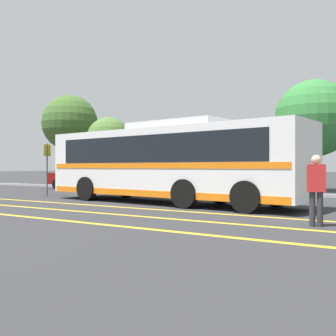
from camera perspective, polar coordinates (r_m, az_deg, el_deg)
ground_plane at (r=15.15m, az=3.01°, el=-5.20°), size 220.00×220.00×0.00m
lane_strip_0 at (r=13.56m, az=-4.91°, el=-5.81°), size 30.96×0.20×0.01m
lane_strip_1 at (r=12.23m, az=-9.78°, el=-6.46°), size 30.96×0.20×0.01m
lane_strip_2 at (r=10.97m, az=-15.98°, el=-7.23°), size 30.96×0.20×0.01m
curb_strip at (r=21.03m, az=9.15°, el=-3.50°), size 38.96×0.36×0.15m
transit_bus at (r=15.31m, az=0.04°, el=0.99°), size 11.45×3.69×3.13m
parked_car_0 at (r=25.84m, az=-12.34°, el=-1.21°), size 4.61×2.03×1.62m
parked_car_1 at (r=22.36m, az=-2.58°, el=-1.63°), size 4.96×2.18×1.38m
pedestrian_1 at (r=9.93m, az=20.71°, el=-2.43°), size 0.46×0.32×1.70m
bus_stop_sign at (r=19.94m, az=-17.15°, el=0.70°), size 0.07×0.40×2.55m
tree_0 at (r=24.35m, az=20.43°, el=6.76°), size 4.43×4.43×6.44m
tree_1 at (r=28.50m, az=-8.58°, el=4.11°), size 3.18×3.18×4.98m
tree_2 at (r=32.72m, az=-14.05°, el=6.36°), size 4.43×4.43×7.18m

